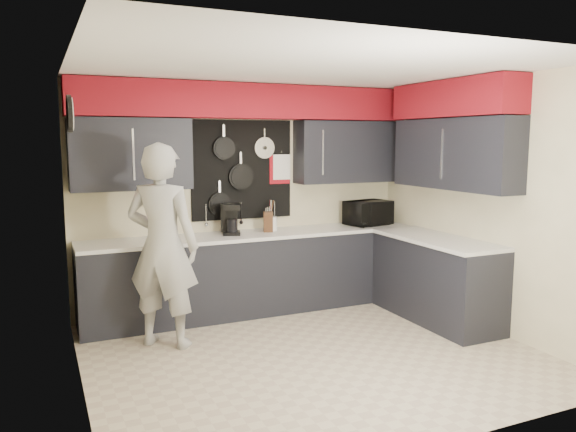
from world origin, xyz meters
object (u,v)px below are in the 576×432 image
utensil_crock (272,224)px  coffee_maker (231,218)px  microwave (368,213)px  knife_block (268,222)px  person (163,246)px

utensil_crock → coffee_maker: 0.52m
microwave → coffee_maker: size_ratio=1.58×
microwave → knife_block: size_ratio=2.34×
utensil_crock → knife_block: bearing=-137.9°
microwave → knife_block: 1.34m
utensil_crock → person: 1.60m
coffee_maker → person: bearing=-124.8°
person → microwave: bearing=-128.7°
person → utensil_crock: bearing=-115.1°
coffee_maker → person: (-0.91, -0.69, -0.12)m
knife_block → coffee_maker: coffee_maker is taller
coffee_maker → microwave: bearing=16.6°
coffee_maker → utensil_crock: bearing=22.3°
knife_block → coffee_maker: 0.45m
microwave → utensil_crock: microwave is taller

